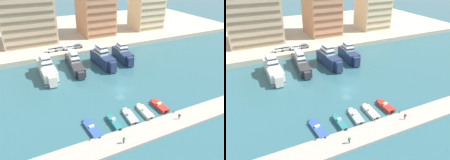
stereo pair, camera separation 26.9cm
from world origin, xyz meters
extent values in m
plane|color=#336670|center=(0.00, 0.00, 0.00)|extent=(400.00, 400.00, 0.00)
cube|color=#BCB29E|center=(0.00, 65.84, 0.98)|extent=(180.00, 70.00, 1.96)
cube|color=#A8A399|center=(0.00, -18.86, 0.33)|extent=(120.00, 5.72, 0.65)
cube|color=silver|center=(-17.49, 18.78, 1.93)|extent=(4.42, 14.93, 3.85)
cube|color=silver|center=(-17.45, 10.34, 2.02)|extent=(2.41, 2.19, 3.27)
cube|color=black|center=(-17.49, 18.78, 0.67)|extent=(4.47, 15.08, 0.24)
cube|color=white|center=(-17.49, 19.90, 4.62)|extent=(3.43, 6.28, 1.54)
cube|color=#233342|center=(-17.49, 19.90, 4.78)|extent=(3.47, 6.34, 0.56)
cube|color=white|center=(-17.49, 19.90, 6.05)|extent=(2.67, 4.90, 1.30)
cube|color=#233342|center=(-17.49, 19.90, 6.18)|extent=(2.71, 4.94, 0.47)
cylinder|color=silver|center=(-17.50, 20.83, 7.60)|extent=(0.16, 0.16, 1.80)
cube|color=silver|center=(-17.52, 26.68, 1.06)|extent=(3.71, 0.92, 0.20)
cube|color=#333338|center=(-7.52, 20.79, 1.41)|extent=(4.96, 17.39, 2.83)
cube|color=#333338|center=(-8.24, 11.42, 1.49)|extent=(2.15, 1.98, 2.41)
cube|color=#192347|center=(-7.52, 20.79, 0.50)|extent=(5.01, 17.56, 0.24)
cube|color=white|center=(-7.42, 22.08, 3.56)|extent=(3.40, 7.40, 1.45)
cube|color=#233342|center=(-7.42, 22.08, 3.70)|extent=(3.44, 7.48, 0.52)
cube|color=white|center=(-7.42, 22.08, 4.99)|extent=(2.65, 5.77, 1.41)
cube|color=#233342|center=(-7.42, 22.08, 5.13)|extent=(2.68, 5.83, 0.51)
cylinder|color=silver|center=(-7.34, 23.15, 6.60)|extent=(0.16, 0.16, 1.80)
cube|color=#333338|center=(-6.83, 29.79, 0.78)|extent=(3.17, 1.14, 0.20)
cube|color=navy|center=(2.34, 18.61, 2.16)|extent=(4.91, 13.05, 4.32)
cube|color=navy|center=(2.87, 11.33, 2.27)|extent=(2.34, 2.15, 3.67)
cube|color=#192347|center=(2.34, 18.61, 0.76)|extent=(4.96, 13.18, 0.24)
cube|color=white|center=(2.27, 19.57, 5.19)|extent=(3.50, 5.59, 1.75)
cube|color=#233342|center=(2.27, 19.57, 5.37)|extent=(3.54, 5.64, 0.63)
cube|color=white|center=(2.27, 19.57, 6.71)|extent=(2.73, 4.36, 1.28)
cube|color=#233342|center=(2.27, 19.57, 6.83)|extent=(2.76, 4.40, 0.46)
cylinder|color=silver|center=(2.21, 20.37, 8.25)|extent=(0.16, 0.16, 1.80)
cube|color=navy|center=(1.84, 25.44, 1.19)|extent=(3.45, 1.14, 0.20)
cube|color=navy|center=(11.20, 20.01, 1.99)|extent=(5.01, 12.37, 3.98)
cube|color=navy|center=(10.66, 13.08, 2.09)|extent=(2.39, 2.21, 3.38)
cube|color=#192347|center=(11.20, 20.01, 0.70)|extent=(5.06, 12.49, 0.24)
cube|color=white|center=(11.27, 20.92, 4.70)|extent=(3.57, 5.31, 1.45)
cube|color=#233342|center=(11.27, 20.92, 4.85)|extent=(3.61, 5.36, 0.52)
cube|color=white|center=(11.27, 20.92, 6.01)|extent=(2.78, 4.14, 1.17)
cube|color=#233342|center=(11.27, 20.92, 6.13)|extent=(2.82, 4.18, 0.42)
cylinder|color=silver|center=(11.33, 21.68, 7.50)|extent=(0.16, 0.16, 1.80)
cube|color=navy|center=(11.71, 26.49, 1.09)|extent=(3.52, 1.17, 0.20)
cube|color=#33569E|center=(-13.93, -13.05, 0.35)|extent=(2.62, 6.65, 0.71)
cube|color=#33569E|center=(-14.23, -9.39, 0.35)|extent=(1.23, 1.04, 0.60)
cube|color=silver|center=(-13.97, -12.56, 0.90)|extent=(1.20, 0.69, 0.40)
cube|color=#283847|center=(-13.99, -12.28, 0.96)|extent=(1.05, 0.17, 0.24)
cube|color=black|center=(-13.64, -16.47, 0.50)|extent=(0.38, 0.31, 0.60)
cube|color=teal|center=(-8.68, -13.32, 0.52)|extent=(1.52, 5.42, 1.03)
cube|color=teal|center=(-8.67, -10.31, 0.52)|extent=(0.83, 0.68, 0.88)
cube|color=silver|center=(-8.68, -12.92, 1.31)|extent=(0.83, 0.60, 0.55)
cube|color=#283847|center=(-8.68, -12.64, 1.39)|extent=(0.76, 0.08, 0.33)
cube|color=black|center=(-8.68, -16.21, 0.67)|extent=(0.36, 0.28, 0.60)
cube|color=#9EA3A8|center=(-4.11, -12.76, 0.37)|extent=(2.63, 5.62, 0.74)
cube|color=#9EA3A8|center=(-3.85, -9.61, 0.37)|extent=(1.28, 1.08, 0.63)
cube|color=silver|center=(-4.07, -12.36, 1.03)|extent=(1.25, 0.70, 0.58)
cube|color=#283847|center=(-4.05, -12.08, 1.12)|extent=(1.10, 0.17, 0.35)
cube|color=black|center=(-4.34, -15.66, 0.52)|extent=(0.38, 0.31, 0.60)
cube|color=beige|center=(0.13, -12.78, 0.42)|extent=(2.10, 5.56, 0.84)
cube|color=beige|center=(0.22, -9.64, 0.42)|extent=(1.09, 0.91, 0.72)
cube|color=silver|center=(0.14, -12.37, 1.13)|extent=(1.09, 0.63, 0.57)
cube|color=#283847|center=(0.15, -12.09, 1.21)|extent=(0.97, 0.11, 0.34)
cube|color=black|center=(0.04, -15.71, 0.57)|extent=(0.37, 0.29, 0.60)
cube|color=red|center=(4.81, -12.47, 0.49)|extent=(2.13, 5.04, 0.97)
cube|color=red|center=(4.77, -9.56, 0.49)|extent=(1.14, 0.94, 0.83)
cube|color=silver|center=(4.81, -12.10, 1.21)|extent=(1.14, 0.62, 0.48)
cube|color=#283847|center=(4.80, -11.82, 1.28)|extent=(1.03, 0.09, 0.29)
cube|color=black|center=(4.85, -15.16, 0.64)|extent=(0.36, 0.29, 0.60)
cube|color=white|center=(-12.40, 35.54, 2.68)|extent=(4.18, 1.91, 0.80)
cube|color=white|center=(-12.25, 35.54, 3.42)|extent=(2.18, 1.67, 0.68)
cube|color=#1E2833|center=(-12.25, 35.54, 3.42)|extent=(2.14, 1.68, 0.37)
cylinder|color=black|center=(-13.71, 34.62, 2.28)|extent=(0.65, 0.25, 0.64)
cylinder|color=black|center=(-13.79, 36.32, 2.28)|extent=(0.65, 0.25, 0.64)
cylinder|color=black|center=(-11.01, 34.76, 2.28)|extent=(0.65, 0.25, 0.64)
cylinder|color=black|center=(-11.10, 36.46, 2.28)|extent=(0.65, 0.25, 0.64)
cube|color=#B7BCC1|center=(-9.09, 35.73, 2.68)|extent=(4.16, 1.86, 0.80)
cube|color=#B7BCC1|center=(-8.94, 35.74, 3.42)|extent=(2.16, 1.64, 0.68)
cube|color=#1E2833|center=(-8.94, 35.74, 3.42)|extent=(2.12, 1.65, 0.37)
cylinder|color=black|center=(-10.40, 34.83, 2.28)|extent=(0.65, 0.24, 0.64)
cylinder|color=black|center=(-10.47, 36.53, 2.28)|extent=(0.65, 0.24, 0.64)
cylinder|color=black|center=(-7.70, 34.93, 2.28)|extent=(0.65, 0.24, 0.64)
cylinder|color=black|center=(-7.77, 36.63, 2.28)|extent=(0.65, 0.24, 0.64)
cube|color=white|center=(-5.39, 35.03, 2.68)|extent=(4.11, 1.71, 0.80)
cube|color=white|center=(-5.24, 35.03, 3.42)|extent=(2.10, 1.57, 0.68)
cube|color=#1E2833|center=(-5.24, 35.03, 3.42)|extent=(2.06, 1.58, 0.37)
cylinder|color=black|center=(-6.74, 34.18, 2.28)|extent=(0.64, 0.22, 0.64)
cylinder|color=black|center=(-6.74, 35.88, 2.28)|extent=(0.64, 0.22, 0.64)
cylinder|color=black|center=(-4.04, 34.19, 2.28)|extent=(0.64, 0.22, 0.64)
cylinder|color=black|center=(-4.04, 35.89, 2.28)|extent=(0.64, 0.22, 0.64)
cube|color=slate|center=(-1.80, 35.19, 2.68)|extent=(4.17, 1.88, 0.80)
cube|color=slate|center=(-1.65, 35.20, 3.42)|extent=(2.17, 1.65, 0.68)
cube|color=#1E2833|center=(-1.65, 35.20, 3.42)|extent=(2.13, 1.67, 0.37)
cylinder|color=black|center=(-3.11, 34.28, 2.28)|extent=(0.65, 0.25, 0.64)
cylinder|color=black|center=(-3.19, 35.98, 2.28)|extent=(0.65, 0.25, 0.64)
cylinder|color=black|center=(-0.41, 34.40, 2.28)|extent=(0.65, 0.25, 0.64)
cylinder|color=black|center=(-0.49, 36.10, 2.28)|extent=(0.65, 0.25, 0.64)
cube|color=#C6AD89|center=(-18.25, 51.65, 12.95)|extent=(21.95, 16.39, 21.98)
cube|color=#6D5F4B|center=(-18.25, 43.36, 3.53)|extent=(20.19, 0.24, 0.90)
cube|color=#6D5F4B|center=(-18.25, 43.36, 6.67)|extent=(20.19, 0.24, 0.90)
cube|color=#6D5F4B|center=(-18.25, 43.36, 9.81)|extent=(20.19, 0.24, 0.90)
cube|color=#6D5F4B|center=(-18.25, 43.36, 12.95)|extent=(20.19, 0.24, 0.90)
cube|color=#6D5F4B|center=(-18.25, 43.36, 16.09)|extent=(20.19, 0.24, 0.90)
cube|color=#6D5F4B|center=(-18.25, 43.36, 19.23)|extent=(20.19, 0.24, 0.90)
cube|color=tan|center=(13.46, 52.59, 14.98)|extent=(14.87, 17.52, 26.03)
cube|color=brown|center=(13.46, 43.73, 3.59)|extent=(13.68, 0.24, 0.90)
cube|color=brown|center=(13.46, 43.73, 6.85)|extent=(13.68, 0.24, 0.90)
cube|color=brown|center=(13.46, 43.73, 10.10)|extent=(13.68, 0.24, 0.90)
cube|color=brown|center=(13.46, 43.73, 13.35)|extent=(13.68, 0.24, 0.90)
cube|color=brown|center=(13.46, 43.73, 16.61)|extent=(13.68, 0.24, 0.90)
cube|color=beige|center=(41.72, 50.76, 14.40)|extent=(15.17, 13.62, 24.86)
cube|color=#7E7359|center=(41.72, 43.85, 3.52)|extent=(13.96, 0.24, 0.90)
cube|color=#7E7359|center=(41.72, 43.85, 6.63)|extent=(13.96, 0.24, 0.90)
cube|color=#7E7359|center=(41.72, 43.85, 9.73)|extent=(13.96, 0.24, 0.90)
cube|color=#7E7359|center=(41.72, 43.85, 12.84)|extent=(13.96, 0.24, 0.90)
cube|color=#7E7359|center=(41.72, 43.85, 15.95)|extent=(13.96, 0.24, 0.90)
cylinder|color=#282D3D|center=(-9.90, -19.97, 1.06)|extent=(0.13, 0.13, 0.81)
cylinder|color=#282D3D|center=(-9.74, -19.94, 1.06)|extent=(0.13, 0.13, 0.81)
cube|color=#337F4C|center=(-9.82, -19.96, 1.77)|extent=(0.48, 0.30, 0.62)
cylinder|color=#337F4C|center=(-10.09, -20.01, 1.72)|extent=(0.10, 0.10, 0.62)
cylinder|color=#337F4C|center=(-9.56, -19.90, 1.72)|extent=(0.10, 0.10, 0.62)
sphere|color=beige|center=(-9.82, -19.96, 2.19)|extent=(0.22, 0.22, 0.22)
cylinder|color=#7A6B56|center=(5.51, -18.69, 1.03)|extent=(0.12, 0.12, 0.76)
cylinder|color=#7A6B56|center=(5.65, -18.74, 1.03)|extent=(0.12, 0.12, 0.76)
cube|color=red|center=(5.58, -18.72, 1.70)|extent=(0.47, 0.35, 0.58)
cylinder|color=red|center=(5.34, -18.62, 1.65)|extent=(0.09, 0.09, 0.58)
cylinder|color=red|center=(5.81, -18.81, 1.65)|extent=(0.09, 0.09, 0.58)
sphere|color=#A87A5B|center=(5.58, -18.72, 2.09)|extent=(0.21, 0.21, 0.21)
cylinder|color=#2D2D33|center=(-15.71, -16.25, 0.88)|extent=(0.18, 0.18, 0.45)
sphere|color=#2D2D33|center=(-15.71, -16.25, 1.16)|extent=(0.20, 0.20, 0.20)
cylinder|color=#2D2D33|center=(-8.44, -16.25, 0.88)|extent=(0.18, 0.18, 0.45)
sphere|color=#2D2D33|center=(-8.44, -16.25, 1.16)|extent=(0.20, 0.20, 0.20)
cylinder|color=#2D2D33|center=(-1.17, -16.25, 0.88)|extent=(0.18, 0.18, 0.45)
sphere|color=#2D2D33|center=(-1.17, -16.25, 1.16)|extent=(0.20, 0.20, 0.20)
cylinder|color=#2D2D33|center=(6.10, -16.25, 0.88)|extent=(0.18, 0.18, 0.45)
sphere|color=#2D2D33|center=(6.10, -16.25, 1.16)|extent=(0.20, 0.20, 0.20)
camera|label=1|loc=(-26.39, -48.78, 32.81)|focal=35.00mm
camera|label=2|loc=(-26.14, -48.89, 32.81)|focal=35.00mm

